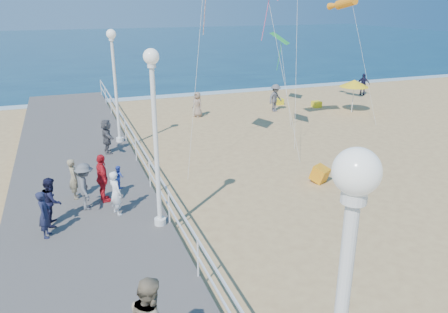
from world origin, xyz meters
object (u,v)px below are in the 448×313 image
object	(u,v)px
toddler_held	(119,177)
beach_chair_left	(279,102)
woman_holding_toddler	(116,193)
beach_walker_c	(198,104)
beach_chair_right	(317,104)
spectator_5	(107,136)
lamp_post_far	(114,75)
spectator_7	(52,201)
box_kite	(320,176)
spectator_2	(85,187)
lamp_post_mid	(155,122)
beach_walker_b	(363,84)
spectator_0	(45,214)
beach_walker_a	(275,98)
spectator_6	(74,179)
beach_umbrella	(354,83)
spectator_3	(102,178)

from	to	relation	value
toddler_held	beach_chair_left	bearing A→B (deg)	-65.41
woman_holding_toddler	beach_walker_c	world-z (taller)	woman_holding_toddler
beach_chair_right	spectator_5	bearing A→B (deg)	-157.75
lamp_post_far	spectator_5	distance (m)	3.00
spectator_7	box_kite	bearing A→B (deg)	-81.66
spectator_2	beach_chair_left	world-z (taller)	spectator_2
spectator_7	beach_chair_right	bearing A→B (deg)	-49.94
toddler_held	spectator_2	bearing A→B (deg)	37.89
lamp_post_mid	woman_holding_toddler	bearing A→B (deg)	134.28
beach_chair_left	lamp_post_far	bearing A→B (deg)	-152.66
woman_holding_toddler	beach_chair_right	bearing A→B (deg)	-73.22
beach_chair_left	beach_chair_right	bearing A→B (deg)	-38.66
lamp_post_far	beach_walker_b	size ratio (longest dim) A/B	3.18
lamp_post_mid	woman_holding_toddler	size ratio (longest dim) A/B	3.61
beach_walker_b	box_kite	xyz separation A→B (m)	(-12.51, -13.81, -0.54)
lamp_post_far	spectator_0	world-z (taller)	lamp_post_far
spectator_7	beach_walker_a	xyz separation A→B (m)	(13.74, 12.14, -0.25)
beach_walker_b	spectator_7	bearing A→B (deg)	66.25
lamp_post_far	beach_chair_left	bearing A→B (deg)	27.34
spectator_6	spectator_7	bearing A→B (deg)	152.09
lamp_post_far	beach_umbrella	distance (m)	15.59
beach_walker_c	beach_chair_right	distance (m)	8.49
spectator_0	toddler_held	bearing A→B (deg)	-57.39
beach_chair_left	beach_umbrella	bearing A→B (deg)	-47.61
beach_walker_c	beach_walker_b	bearing A→B (deg)	73.25
box_kite	beach_chair_right	size ratio (longest dim) A/B	1.09
spectator_5	spectator_7	xyz separation A→B (m)	(-2.33, -6.27, -0.02)
lamp_post_far	toddler_held	xyz separation A→B (m)	(-1.00, -7.67, -2.04)
beach_walker_b	beach_walker_c	world-z (taller)	beach_walker_b
spectator_7	woman_holding_toddler	bearing A→B (deg)	-86.83
spectator_6	spectator_0	bearing A→B (deg)	154.48
lamp_post_mid	beach_chair_right	distance (m)	19.71
spectator_0	spectator_5	size ratio (longest dim) A/B	0.91
woman_holding_toddler	beach_umbrella	size ratio (longest dim) A/B	0.69
spectator_5	beach_walker_b	xyz separation A→B (m)	(20.18, 8.26, -0.34)
beach_walker_c	beach_umbrella	world-z (taller)	beach_umbrella
woman_holding_toddler	box_kite	size ratio (longest dim) A/B	2.46
beach_umbrella	beach_chair_left	xyz separation A→B (m)	(-3.43, 3.76, -1.71)
spectator_2	beach_walker_a	bearing A→B (deg)	-47.35
spectator_5	spectator_0	bearing A→B (deg)	158.79
spectator_5	beach_walker_c	bearing A→B (deg)	-45.90
woman_holding_toddler	spectator_7	bearing A→B (deg)	66.51
lamp_post_mid	box_kite	bearing A→B (deg)	15.56
spectator_5	spectator_7	world-z (taller)	spectator_5
beach_walker_a	woman_holding_toddler	bearing A→B (deg)	-158.32
woman_holding_toddler	toddler_held	distance (m)	0.53
lamp_post_mid	lamp_post_far	bearing A→B (deg)	90.00
woman_holding_toddler	spectator_3	world-z (taller)	spectator_3
spectator_0	beach_walker_c	bearing A→B (deg)	-21.86
spectator_3	beach_walker_b	xyz separation A→B (m)	(20.88, 13.44, -0.41)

